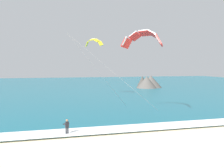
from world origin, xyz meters
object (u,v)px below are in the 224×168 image
(surfboard, at_px, (67,136))
(kite_distant, at_px, (93,42))
(kitesurfer, at_px, (67,127))
(kite_primary, at_px, (143,38))

(surfboard, height_order, kite_distant, kite_distant)
(kitesurfer, distance_m, kite_primary, 16.24)
(kite_primary, height_order, kite_distant, kite_distant)
(kitesurfer, relative_size, kite_primary, 0.13)
(kite_primary, relative_size, kite_distant, 3.21)
(kitesurfer, xyz_separation_m, kite_distant, (7.79, 28.02, 11.29))
(surfboard, xyz_separation_m, kite_primary, (10.82, 6.97, 10.82))
(surfboard, distance_m, kite_primary, 16.81)
(kitesurfer, relative_size, kite_distant, 0.43)
(surfboard, distance_m, kite_distant, 31.56)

